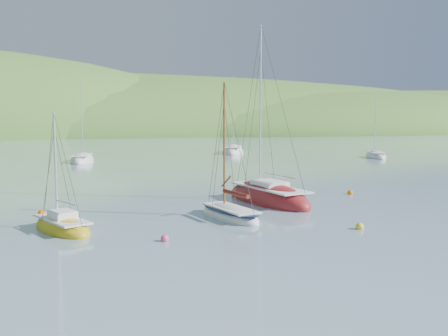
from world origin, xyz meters
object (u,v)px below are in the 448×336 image
object	(u,v)px
daysailer_white	(230,214)
sloop_red	(268,198)
sailboat_yellow	(62,227)
distant_sloop_a	(82,160)
distant_sloop_d	(376,157)
distant_sloop_b	(233,152)

from	to	relation	value
daysailer_white	sloop_red	distance (m)	6.07
daysailer_white	sailboat_yellow	world-z (taller)	daysailer_white
sailboat_yellow	distant_sloop_a	world-z (taller)	distant_sloop_a
daysailer_white	distant_sloop_d	world-z (taller)	distant_sloop_d
daysailer_white	sloop_red	bearing A→B (deg)	34.19
sailboat_yellow	distant_sloop_a	size ratio (longest dim) A/B	0.58
sailboat_yellow	distant_sloop_b	bearing A→B (deg)	39.20
distant_sloop_d	distant_sloop_a	bearing A→B (deg)	-166.48
distant_sloop_a	distant_sloop_b	distance (m)	25.44
sloop_red	distant_sloop_d	size ratio (longest dim) A/B	1.32
sailboat_yellow	distant_sloop_b	world-z (taller)	distant_sloop_b
daysailer_white	sloop_red	world-z (taller)	sloop_red
sloop_red	sailboat_yellow	size ratio (longest dim) A/B	1.98
daysailer_white	distant_sloop_d	xyz separation A→B (m)	(33.63, 34.53, -0.03)
daysailer_white	distant_sloop_a	bearing A→B (deg)	87.74
sailboat_yellow	distant_sloop_d	world-z (taller)	distant_sloop_d
sloop_red	distant_sloop_a	distance (m)	37.65
sailboat_yellow	distant_sloop_d	xyz separation A→B (m)	(42.82, 34.99, 0.01)
daysailer_white	sailboat_yellow	xyz separation A→B (m)	(-9.19, -0.46, -0.03)
distant_sloop_a	distant_sloop_d	world-z (taller)	distant_sloop_a
distant_sloop_d	distant_sloop_b	bearing A→B (deg)	160.14
distant_sloop_b	distant_sloop_d	world-z (taller)	distant_sloop_b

